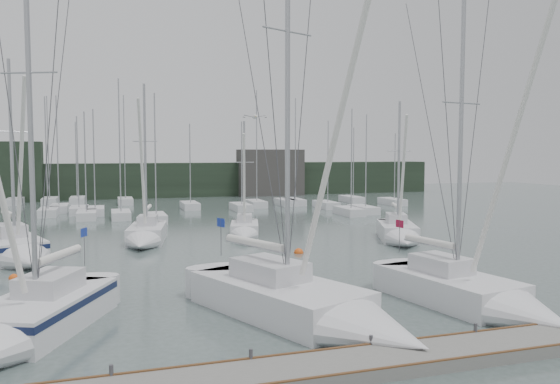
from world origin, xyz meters
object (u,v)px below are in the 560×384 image
at_px(buoy_a, 202,272).
at_px(sailboat_mid_b, 145,237).
at_px(sailboat_near_left, 16,327).
at_px(sailboat_near_right, 484,299).
at_px(buoy_b, 299,253).
at_px(sailboat_near_center, 321,311).
at_px(buoy_c, 14,279).
at_px(sailboat_mid_a, 19,251).
at_px(sailboat_mid_e, 400,235).
at_px(sailboat_mid_c, 244,232).

bearing_deg(buoy_a, sailboat_mid_b, 103.25).
relative_size(sailboat_near_left, sailboat_mid_b, 1.29).
bearing_deg(sailboat_near_right, buoy_b, 89.88).
xyz_separation_m(sailboat_near_right, buoy_b, (-2.72, 14.88, -0.58)).
distance_m(sailboat_near_center, buoy_a, 11.27).
relative_size(sailboat_near_center, buoy_b, 30.23).
height_order(sailboat_near_left, sailboat_near_right, sailboat_near_left).
height_order(sailboat_near_right, buoy_c, sailboat_near_right).
height_order(sailboat_mid_a, sailboat_mid_e, sailboat_mid_a).
xyz_separation_m(buoy_b, buoy_c, (-16.62, -2.27, 0.00)).
xyz_separation_m(sailboat_near_center, sailboat_mid_b, (-4.97, 21.00, -0.07)).
bearing_deg(sailboat_near_left, sailboat_mid_c, 81.25).
bearing_deg(buoy_a, sailboat_near_right, -49.15).
xyz_separation_m(sailboat_near_left, sailboat_near_center, (10.60, -1.50, 0.00)).
distance_m(sailboat_mid_c, buoy_a, 11.89).
relative_size(sailboat_near_left, sailboat_near_right, 1.08).
bearing_deg(sailboat_mid_e, sailboat_mid_c, 174.55).
distance_m(sailboat_mid_b, sailboat_mid_c, 7.50).
height_order(sailboat_mid_e, buoy_c, sailboat_mid_e).
height_order(sailboat_near_left, buoy_a, sailboat_near_left).
distance_m(sailboat_mid_e, buoy_c, 25.41).
bearing_deg(buoy_b, sailboat_near_center, -106.68).
distance_m(buoy_a, buoy_c, 9.74).
bearing_deg(sailboat_mid_a, buoy_b, -27.43).
xyz_separation_m(sailboat_mid_a, sailboat_mid_e, (25.43, -0.52, -0.10)).
distance_m(sailboat_mid_a, buoy_a, 11.60).
relative_size(sailboat_mid_b, sailboat_mid_c, 1.27).
distance_m(sailboat_mid_b, buoy_a, 10.34).
bearing_deg(sailboat_mid_c, buoy_a, -100.70).
bearing_deg(sailboat_near_center, sailboat_near_right, -24.97).
distance_m(sailboat_mid_b, buoy_c, 11.33).
bearing_deg(buoy_b, sailboat_mid_c, 104.84).
bearing_deg(sailboat_near_center, buoy_c, 112.05).
height_order(sailboat_near_left, sailboat_mid_e, sailboat_near_left).
height_order(sailboat_near_left, sailboat_mid_c, sailboat_near_left).
distance_m(sailboat_near_left, sailboat_mid_e, 27.74).
xyz_separation_m(sailboat_mid_b, buoy_a, (2.37, -10.05, -0.57)).
xyz_separation_m(sailboat_mid_c, buoy_b, (1.87, -7.07, -0.51)).
height_order(sailboat_near_center, sailboat_mid_b, sailboat_near_center).
distance_m(sailboat_mid_b, buoy_b, 11.34).
bearing_deg(buoy_c, sailboat_mid_a, 94.26).
distance_m(sailboat_near_center, sailboat_near_right, 7.10).
bearing_deg(sailboat_near_left, sailboat_mid_e, 56.54).
bearing_deg(sailboat_near_center, sailboat_mid_c, 60.66).
xyz_separation_m(sailboat_mid_a, sailboat_mid_b, (7.61, 4.16, -0.10)).
bearing_deg(sailboat_mid_c, sailboat_mid_a, -147.46).
relative_size(sailboat_near_right, buoy_b, 23.19).
distance_m(buoy_b, buoy_c, 16.77).
height_order(sailboat_mid_c, buoy_a, sailboat_mid_c).
bearing_deg(sailboat_near_left, sailboat_mid_a, 121.59).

